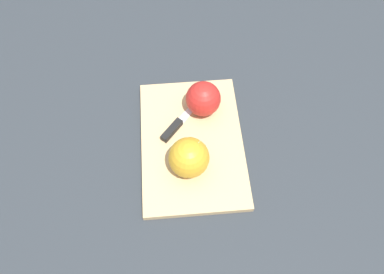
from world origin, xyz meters
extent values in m
plane|color=#282D33|center=(0.00, 0.00, 0.00)|extent=(4.00, 4.00, 0.00)
cube|color=tan|center=(0.00, 0.00, 0.01)|extent=(0.34, 0.24, 0.02)
sphere|color=gold|center=(-0.06, 0.01, 0.06)|extent=(0.09, 0.09, 0.09)
cylinder|color=beige|center=(-0.07, 0.00, 0.06)|extent=(0.08, 0.04, 0.08)
sphere|color=red|center=(0.09, -0.03, 0.06)|extent=(0.08, 0.08, 0.08)
cylinder|color=beige|center=(0.09, -0.02, 0.06)|extent=(0.07, 0.03, 0.08)
cube|color=silver|center=(0.08, 0.00, 0.02)|extent=(0.07, 0.06, 0.00)
cube|color=black|center=(0.03, 0.04, 0.02)|extent=(0.06, 0.05, 0.02)
camera|label=1|loc=(-0.41, 0.02, 0.76)|focal=35.00mm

